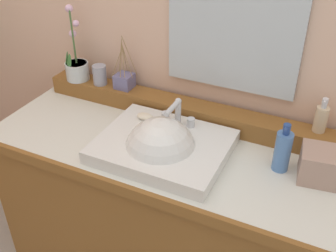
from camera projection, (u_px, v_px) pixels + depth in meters
vanity_cabinet at (170, 222)px, 1.80m from camera, size 1.46×0.57×0.83m
back_ledge at (192, 112)px, 1.72m from camera, size 1.38×0.11×0.08m
sink_basin at (161, 150)px, 1.53m from camera, size 0.48×0.39×0.29m
soap_bar at (145, 116)px, 1.64m from camera, size 0.07×0.04×0.02m
potted_plant at (77, 65)px, 1.86m from camera, size 0.11×0.11×0.34m
soap_dispenser at (321, 118)px, 1.50m from camera, size 0.05×0.05×0.14m
tumbler_cup at (100, 75)px, 1.83m from camera, size 0.06×0.06×0.09m
reed_diffuser at (124, 80)px, 1.80m from camera, size 0.09×0.08×0.24m
lotion_bottle at (283, 151)px, 1.42m from camera, size 0.06×0.06×0.19m
tissue_box at (319, 165)px, 1.39m from camera, size 0.15×0.15×0.11m
mirror at (233, 30)px, 1.52m from camera, size 0.53×0.02×0.48m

